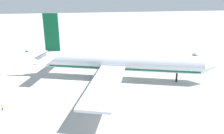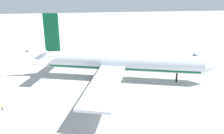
{
  "view_description": "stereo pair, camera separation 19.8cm",
  "coord_description": "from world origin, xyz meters",
  "views": [
    {
      "loc": [
        -18.36,
        -80.12,
        32.38
      ],
      "look_at": [
        -4.03,
        -0.33,
        5.26
      ],
      "focal_mm": 36.04,
      "sensor_mm": 36.0,
      "label": 1
    },
    {
      "loc": [
        -18.17,
        -80.15,
        32.38
      ],
      "look_at": [
        -4.03,
        -0.33,
        5.26
      ],
      "focal_mm": 36.04,
      "sensor_mm": 36.0,
      "label": 2
    }
  ],
  "objects": [
    {
      "name": "baggage_cart_1",
      "position": [
        -43.98,
        50.95,
        0.71
      ],
      "size": [
        2.07,
        3.1,
        1.29
      ],
      "color": "#595B60",
      "rests_on": "ground"
    },
    {
      "name": "ground_worker_0",
      "position": [
        -39.33,
        -17.94,
        0.9
      ],
      "size": [
        0.42,
        0.42,
        1.76
      ],
      "color": "navy",
      "rests_on": "ground"
    },
    {
      "name": "baggage_cart_2",
      "position": [
        46.24,
        26.54,
        0.74
      ],
      "size": [
        2.36,
        3.21,
        1.34
      ],
      "color": "#26598C",
      "rests_on": "ground"
    },
    {
      "name": "airliner",
      "position": [
        -1.22,
        0.44,
        6.84
      ],
      "size": [
        69.49,
        73.15,
        24.85
      ],
      "color": "silver",
      "rests_on": "ground"
    },
    {
      "name": "ground_plane",
      "position": [
        0.0,
        0.0,
        0.0
      ],
      "size": [
        600.0,
        600.0,
        0.0
      ],
      "primitive_type": "plane",
      "color": "#B2B2AD"
    },
    {
      "name": "traffic_cone_1",
      "position": [
        -26.68,
        35.27,
        0.28
      ],
      "size": [
        0.36,
        0.36,
        0.55
      ],
      "primitive_type": "cone",
      "color": "orange",
      "rests_on": "ground"
    },
    {
      "name": "traffic_cone_2",
      "position": [
        -44.85,
        24.97,
        0.28
      ],
      "size": [
        0.36,
        0.36,
        0.55
      ],
      "primitive_type": "cone",
      "color": "orange",
      "rests_on": "ground"
    }
  ]
}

